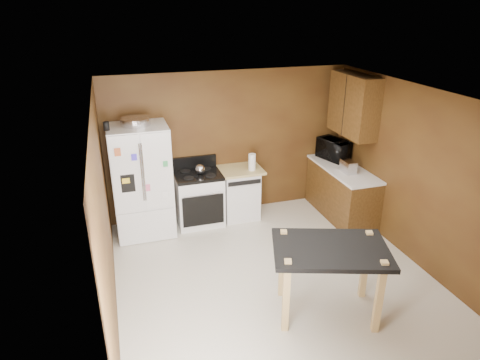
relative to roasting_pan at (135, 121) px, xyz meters
name	(u,v)px	position (x,y,z in m)	size (l,w,h in m)	color
floor	(275,279)	(1.56, -1.92, -1.86)	(4.50, 4.50, 0.00)	beige
ceiling	(282,98)	(1.56, -1.92, 0.64)	(4.50, 4.50, 0.00)	white
wall_back	(230,144)	(1.56, 0.33, -0.61)	(4.20, 4.20, 0.00)	#553A16
wall_front	(384,311)	(1.56, -4.17, -0.61)	(4.20, 4.20, 0.00)	#553A16
wall_left	(105,220)	(-0.54, -1.92, -0.61)	(4.50, 4.50, 0.00)	#553A16
wall_right	(418,178)	(3.66, -1.92, -0.61)	(4.50, 4.50, 0.00)	#553A16
roasting_pan	(135,121)	(0.00, 0.00, 0.00)	(0.45, 0.45, 0.11)	silver
pen_cup	(106,126)	(-0.42, -0.17, 0.01)	(0.08, 0.08, 0.13)	black
kettle	(200,169)	(0.95, -0.04, -0.87)	(0.17, 0.17, 0.17)	silver
paper_towel	(252,162)	(1.83, -0.08, -0.82)	(0.12, 0.12, 0.28)	white
green_canister	(253,164)	(1.89, 0.04, -0.91)	(0.10, 0.10, 0.11)	green
toaster	(348,166)	(3.31, -0.67, -0.85)	(0.17, 0.28, 0.20)	silver
microwave	(334,150)	(3.39, -0.01, -0.79)	(0.59, 0.40, 0.33)	black
refrigerator	(142,181)	(0.01, -0.06, -0.96)	(0.90, 0.80, 1.80)	white
gas_range	(199,198)	(0.92, 0.00, -1.39)	(0.76, 0.68, 1.10)	white
dishwasher	(239,192)	(1.64, 0.03, -1.40)	(0.78, 0.63, 0.89)	white
right_cabinets	(345,166)	(3.40, -0.44, -0.95)	(0.63, 1.58, 2.45)	brown
island	(330,257)	(1.90, -2.72, -1.08)	(1.53, 1.25, 0.94)	black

